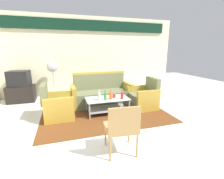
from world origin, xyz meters
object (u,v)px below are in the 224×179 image
(cup, at_px, (114,96))
(television, at_px, (19,78))
(bottle_orange, at_px, (111,96))
(tv_stand, at_px, (21,94))
(armchair_right, at_px, (144,98))
(armchair_left, at_px, (58,106))
(coffee_table, at_px, (107,103))
(bottle_clear, at_px, (99,96))
(pedestal_fan, at_px, (53,69))
(bottle_red, at_px, (122,96))
(couch, at_px, (102,94))
(wicker_chair, at_px, (122,126))
(bottle_green, at_px, (105,96))

(cup, relative_size, television, 0.15)
(bottle_orange, xyz_separation_m, tv_stand, (-2.44, 1.84, -0.24))
(armchair_right, bearing_deg, armchair_left, 89.97)
(coffee_table, height_order, tv_stand, tv_stand)
(armchair_right, height_order, coffee_table, armchair_right)
(bottle_orange, height_order, bottle_clear, bottle_clear)
(bottle_orange, bearing_deg, pedestal_fan, 127.25)
(cup, bearing_deg, bottle_orange, -139.04)
(bottle_orange, bearing_deg, tv_stand, 143.01)
(cup, relative_size, pedestal_fan, 0.08)
(armchair_left, xyz_separation_m, pedestal_fan, (-0.14, 1.72, 0.73))
(tv_stand, bearing_deg, bottle_red, -34.94)
(couch, xyz_separation_m, wicker_chair, (-0.27, -2.47, 0.18))
(cup, bearing_deg, wicker_chair, -103.95)
(armchair_left, height_order, armchair_right, same)
(bottle_orange, relative_size, television, 0.35)
(armchair_left, bearing_deg, bottle_red, 81.19)
(bottle_green, xyz_separation_m, cup, (0.28, 0.15, -0.05))
(bottle_orange, height_order, bottle_red, bottle_orange)
(bottle_orange, bearing_deg, bottle_red, -12.66)
(armchair_left, xyz_separation_m, television, (-1.14, 1.67, 0.47))
(bottle_green, height_order, television, television)
(bottle_red, bearing_deg, coffee_table, 156.42)
(bottle_green, relative_size, bottle_clear, 0.95)
(bottle_clear, bearing_deg, bottle_red, -4.70)
(bottle_red, height_order, cup, bottle_red)
(bottle_clear, xyz_separation_m, tv_stand, (-2.14, 1.85, -0.25))
(coffee_table, distance_m, pedestal_fan, 2.38)
(tv_stand, bearing_deg, wicker_chair, -58.33)
(armchair_left, xyz_separation_m, tv_stand, (-1.14, 1.67, -0.03))
(bottle_green, distance_m, bottle_clear, 0.15)
(bottle_clear, relative_size, pedestal_fan, 0.21)
(pedestal_fan, bearing_deg, bottle_green, -56.37)
(bottle_clear, xyz_separation_m, cup, (0.43, 0.13, -0.05))
(bottle_clear, relative_size, television, 0.42)
(tv_stand, relative_size, pedestal_fan, 0.63)
(bottle_green, height_order, wicker_chair, wicker_chair)
(bottle_orange, relative_size, tv_stand, 0.29)
(coffee_table, bearing_deg, bottle_red, -23.58)
(bottle_orange, bearing_deg, wicker_chair, -100.61)
(television, distance_m, wicker_chair, 4.08)
(wicker_chair, bearing_deg, bottle_orange, 84.55)
(coffee_table, bearing_deg, pedestal_fan, 127.27)
(armchair_right, bearing_deg, bottle_red, 108.11)
(bottle_clear, bearing_deg, cup, 16.29)
(television, bearing_deg, bottle_green, 147.90)
(bottle_red, xyz_separation_m, tv_stand, (-2.72, 1.90, -0.24))
(tv_stand, distance_m, wicker_chair, 4.08)
(bottle_green, bearing_deg, tv_stand, 140.62)
(coffee_table, height_order, bottle_red, bottle_red)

